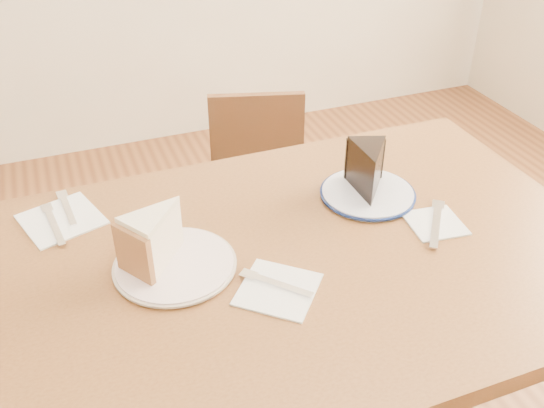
{
  "coord_description": "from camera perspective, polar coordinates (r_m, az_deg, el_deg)",
  "views": [
    {
      "loc": [
        -0.39,
        -0.84,
        1.49
      ],
      "look_at": [
        -0.03,
        0.11,
        0.8
      ],
      "focal_mm": 40.0,
      "sensor_mm": 36.0,
      "label": 1
    }
  ],
  "objects": [
    {
      "name": "table",
      "position": [
        1.25,
        2.95,
        -7.94
      ],
      "size": [
        1.2,
        0.8,
        0.75
      ],
      "color": "#492A14",
      "rests_on": "ground"
    },
    {
      "name": "chair_far",
      "position": [
        1.95,
        -1.15,
        0.34
      ],
      "size": [
        0.44,
        0.44,
        0.72
      ],
      "rotation": [
        0.0,
        0.0,
        2.86
      ],
      "color": "#3A2011",
      "rests_on": "ground"
    },
    {
      "name": "plate_cream",
      "position": [
        1.16,
        -9.12,
        -5.7
      ],
      "size": [
        0.22,
        0.22,
        0.01
      ],
      "primitive_type": "cylinder",
      "color": "white",
      "rests_on": "table"
    },
    {
      "name": "plate_navy",
      "position": [
        1.36,
        8.99,
        0.98
      ],
      "size": [
        0.2,
        0.2,
        0.01
      ],
      "primitive_type": "cylinder",
      "color": "white",
      "rests_on": "table"
    },
    {
      "name": "carrot_cake",
      "position": [
        1.14,
        -10.55,
        -3.08
      ],
      "size": [
        0.15,
        0.13,
        0.1
      ],
      "primitive_type": null,
      "rotation": [
        0.0,
        0.0,
        -1.01
      ],
      "color": "white",
      "rests_on": "plate_cream"
    },
    {
      "name": "chocolate_cake",
      "position": [
        1.32,
        9.08,
        2.87
      ],
      "size": [
        0.12,
        0.14,
        0.1
      ],
      "primitive_type": null,
      "rotation": [
        0.0,
        0.0,
        2.8
      ],
      "color": "black",
      "rests_on": "plate_navy"
    },
    {
      "name": "napkin_cream",
      "position": [
        1.1,
        0.57,
        -8.03
      ],
      "size": [
        0.19,
        0.19,
        0.0
      ],
      "primitive_type": "cube",
      "rotation": [
        0.0,
        0.0,
        0.86
      ],
      "color": "white",
      "rests_on": "table"
    },
    {
      "name": "napkin_navy",
      "position": [
        1.3,
        15.09,
        -1.76
      ],
      "size": [
        0.12,
        0.12,
        0.0
      ],
      "primitive_type": "cube",
      "rotation": [
        0.0,
        0.0,
        -0.12
      ],
      "color": "white",
      "rests_on": "table"
    },
    {
      "name": "napkin_spare",
      "position": [
        1.34,
        -19.2,
        -1.38
      ],
      "size": [
        0.19,
        0.19,
        0.0
      ],
      "primitive_type": "cube",
      "rotation": [
        0.0,
        0.0,
        0.31
      ],
      "color": "white",
      "rests_on": "table"
    },
    {
      "name": "fork_cream",
      "position": [
        1.1,
        0.45,
        -7.51
      ],
      "size": [
        0.1,
        0.11,
        0.0
      ],
      "primitive_type": "cube",
      "rotation": [
        0.0,
        0.0,
        0.74
      ],
      "color": "silver",
      "rests_on": "napkin_cream"
    },
    {
      "name": "knife_navy",
      "position": [
        1.29,
        15.19,
        -1.8
      ],
      "size": [
        0.12,
        0.14,
        0.0
      ],
      "primitive_type": "cube",
      "rotation": [
        0.0,
        0.0,
        -0.65
      ],
      "color": "silver",
      "rests_on": "napkin_navy"
    },
    {
      "name": "fork_spare",
      "position": [
        1.36,
        -18.72,
        -0.35
      ],
      "size": [
        0.03,
        0.14,
        0.0
      ],
      "primitive_type": "cube",
      "rotation": [
        0.0,
        0.0,
        0.09
      ],
      "color": "white",
      "rests_on": "napkin_spare"
    },
    {
      "name": "knife_spare",
      "position": [
        1.32,
        -19.85,
        -1.81
      ],
      "size": [
        0.03,
        0.16,
        0.0
      ],
      "primitive_type": "cube",
      "rotation": [
        0.0,
        0.0,
        0.13
      ],
      "color": "silver",
      "rests_on": "napkin_spare"
    }
  ]
}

